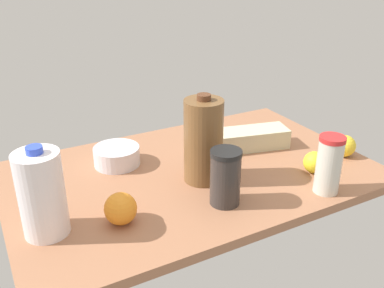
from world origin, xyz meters
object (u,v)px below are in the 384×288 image
object	(u,v)px
mixing_bowl	(117,156)
chocolate_milk_jug	(203,141)
egg_carton	(248,139)
milk_jug	(42,194)
tumbler_cup	(329,165)
lemon_by_jug	(345,146)
orange_far_back	(121,209)
shaker_bottle	(225,177)
lemon_near_front	(314,162)

from	to	relation	value
mixing_bowl	chocolate_milk_jug	bearing A→B (deg)	132.29
egg_carton	milk_jug	bearing A→B (deg)	26.91
tumbler_cup	lemon_by_jug	world-z (taller)	tumbler_cup
milk_jug	orange_far_back	xyz separation A→B (cm)	(-18.55, 5.15, -7.19)
shaker_bottle	milk_jug	distance (cm)	49.71
milk_jug	lemon_near_front	bearing A→B (deg)	174.46
chocolate_milk_jug	mixing_bowl	bearing A→B (deg)	-47.71
chocolate_milk_jug	orange_far_back	world-z (taller)	chocolate_milk_jug
chocolate_milk_jug	lemon_by_jug	bearing A→B (deg)	170.07
chocolate_milk_jug	lemon_near_front	size ratio (longest dim) A/B	3.90
mixing_bowl	shaker_bottle	size ratio (longest dim) A/B	0.93
mixing_bowl	lemon_near_front	distance (cm)	66.56
milk_jug	tumbler_cup	bearing A→B (deg)	166.40
milk_jug	lemon_by_jug	size ratio (longest dim) A/B	3.19
milk_jug	tumbler_cup	xyz separation A→B (cm)	(-79.34, 19.19, -2.45)
shaker_bottle	lemon_near_front	xyz separation A→B (cm)	(-36.12, -1.75, -4.82)
tumbler_cup	lemon_by_jug	bearing A→B (deg)	-147.00
egg_carton	lemon_by_jug	size ratio (longest dim) A/B	3.79
tumbler_cup	shaker_bottle	bearing A→B (deg)	-16.71
egg_carton	lemon_near_front	distance (cm)	27.58
shaker_bottle	milk_jug	world-z (taller)	milk_jug
shaker_bottle	egg_carton	size ratio (longest dim) A/B	0.57
chocolate_milk_jug	tumbler_cup	world-z (taller)	chocolate_milk_jug
tumbler_cup	lemon_near_front	xyz separation A→B (cm)	(-5.37, -10.98, -5.53)
chocolate_milk_jug	egg_carton	size ratio (longest dim) A/B	0.97
lemon_by_jug	shaker_bottle	bearing A→B (deg)	6.37
egg_carton	lemon_by_jug	world-z (taller)	lemon_by_jug
mixing_bowl	lemon_by_jug	distance (cm)	80.53
mixing_bowl	egg_carton	world-z (taller)	egg_carton
mixing_bowl	egg_carton	distance (cm)	48.65
milk_jug	tumbler_cup	distance (cm)	81.66
shaker_bottle	egg_carton	world-z (taller)	shaker_bottle
mixing_bowl	orange_far_back	bearing A→B (deg)	72.51
mixing_bowl	egg_carton	bearing A→B (deg)	167.91
shaker_bottle	chocolate_milk_jug	size ratio (longest dim) A/B	0.59
chocolate_milk_jug	lemon_near_front	world-z (taller)	chocolate_milk_jug
egg_carton	orange_far_back	xyz separation A→B (cm)	(58.12, 23.32, 0.92)
egg_carton	orange_far_back	distance (cm)	62.63
chocolate_milk_jug	orange_far_back	distance (cm)	34.41
shaker_bottle	chocolate_milk_jug	world-z (taller)	chocolate_milk_jug
tumbler_cup	orange_far_back	xyz separation A→B (cm)	(60.79, -14.05, -4.74)
chocolate_milk_jug	tumbler_cup	size ratio (longest dim) A/B	1.56
chocolate_milk_jug	lemon_by_jug	distance (cm)	54.51
mixing_bowl	tumbler_cup	size ratio (longest dim) A/B	0.86
mixing_bowl	chocolate_milk_jug	xyz separation A→B (cm)	(-20.93, 23.02, 10.33)
shaker_bottle	orange_far_back	bearing A→B (deg)	-9.11
orange_far_back	lemon_near_front	size ratio (longest dim) A/B	1.22
egg_carton	mixing_bowl	bearing A→B (deg)	1.48
lemon_by_jug	lemon_near_front	bearing A→B (deg)	13.33
milk_jug	orange_far_back	bearing A→B (deg)	164.50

